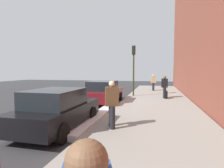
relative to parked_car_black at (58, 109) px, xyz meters
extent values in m
plane|color=#333335|center=(5.81, -0.27, -0.76)|extent=(56.00, 56.00, 0.00)
cube|color=gray|center=(5.81, -3.57, -0.68)|extent=(28.00, 4.60, 0.15)
cube|color=gold|center=(5.81, 2.93, -0.75)|extent=(28.00, 0.14, 0.01)
cube|color=white|center=(1.71, -0.97, -0.65)|extent=(5.58, 0.56, 0.22)
cylinder|color=black|center=(1.35, 0.82, -0.44)|extent=(0.64, 0.23, 0.64)
cylinder|color=black|center=(1.33, -0.86, -0.44)|extent=(0.64, 0.23, 0.64)
cylinder|color=black|center=(-1.21, 0.85, -0.44)|extent=(0.64, 0.23, 0.64)
cylinder|color=black|center=(-1.23, -0.83, -0.44)|extent=(0.64, 0.23, 0.64)
cube|color=black|center=(0.06, 0.00, -0.16)|extent=(4.15, 1.85, 0.64)
cube|color=black|center=(-0.15, 0.00, 0.46)|extent=(2.16, 1.62, 0.60)
cylinder|color=black|center=(7.21, 0.73, -0.44)|extent=(0.64, 0.23, 0.64)
cylinder|color=black|center=(7.18, -0.95, -0.44)|extent=(0.64, 0.23, 0.64)
cylinder|color=black|center=(4.55, 0.77, -0.44)|extent=(0.64, 0.23, 0.64)
cylinder|color=black|center=(4.52, -0.90, -0.44)|extent=(0.64, 0.23, 0.64)
cube|color=maroon|center=(5.87, -0.09, -0.16)|extent=(4.32, 1.88, 0.64)
cube|color=black|center=(5.65, -0.09, 0.46)|extent=(2.26, 1.64, 0.60)
sphere|color=brown|center=(-5.27, -3.23, 0.98)|extent=(0.22, 0.22, 0.22)
cylinder|color=black|center=(0.06, -2.09, -0.21)|extent=(0.19, 0.19, 0.79)
cylinder|color=black|center=(0.41, -1.95, -0.21)|extent=(0.19, 0.19, 0.79)
cube|color=brown|center=(0.23, -2.02, 0.52)|extent=(0.43, 0.53, 0.67)
sphere|color=beige|center=(0.23, -2.02, 0.97)|extent=(0.22, 0.22, 0.22)
cylinder|color=black|center=(13.57, -3.22, -0.21)|extent=(0.18, 0.18, 0.79)
cylinder|color=black|center=(13.21, -3.28, -0.21)|extent=(0.18, 0.18, 0.79)
cube|color=tan|center=(13.39, -3.25, 0.52)|extent=(0.35, 0.49, 0.67)
sphere|color=#D8AD8C|center=(13.39, -3.25, 0.96)|extent=(0.22, 0.22, 0.22)
cylinder|color=black|center=(8.47, -4.19, -0.21)|extent=(0.18, 0.18, 0.79)
cylinder|color=black|center=(8.10, -4.14, -0.21)|extent=(0.18, 0.18, 0.79)
cube|color=black|center=(8.29, -4.16, 0.52)|extent=(0.33, 0.48, 0.67)
sphere|color=brown|center=(8.29, -4.16, 0.96)|extent=(0.22, 0.22, 0.22)
cylinder|color=#2D2D19|center=(8.85, -1.74, 1.07)|extent=(0.12, 0.12, 3.36)
cube|color=black|center=(8.85, -1.74, 3.10)|extent=(0.26, 0.26, 0.70)
sphere|color=red|center=(9.00, -1.74, 3.31)|extent=(0.14, 0.14, 0.14)
sphere|color=orange|center=(9.00, -1.74, 3.09)|extent=(0.14, 0.14, 0.14)
sphere|color=green|center=(9.00, -1.74, 2.87)|extent=(0.14, 0.14, 0.14)
cube|color=black|center=(7.93, -4.27, -0.33)|extent=(0.34, 0.22, 0.56)
cylinder|color=#4C4C4C|center=(7.93, -4.27, 0.14)|extent=(0.03, 0.03, 0.36)
camera|label=1|loc=(-6.10, -3.56, 1.43)|focal=29.54mm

